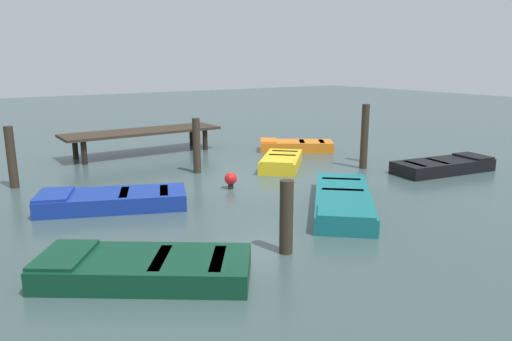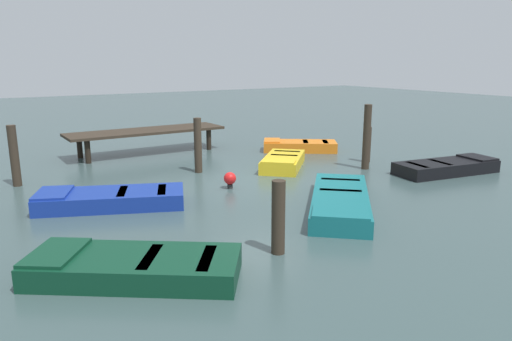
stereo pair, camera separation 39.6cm
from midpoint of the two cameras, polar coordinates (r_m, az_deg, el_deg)
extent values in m
plane|color=#384C4C|center=(14.58, -0.78, -1.34)|extent=(80.00, 80.00, 0.00)
cube|color=#33281E|center=(19.23, -14.03, 4.56)|extent=(6.15, 1.84, 0.10)
cylinder|color=black|center=(20.81, -8.25, 4.12)|extent=(0.20, 0.20, 0.85)
cylinder|color=black|center=(19.77, -6.70, 3.69)|extent=(0.20, 0.20, 0.85)
cylinder|color=black|center=(19.16, -21.42, 2.56)|extent=(0.20, 0.20, 0.85)
cylinder|color=black|center=(18.03, -20.52, 2.02)|extent=(0.20, 0.20, 0.85)
cube|color=#14666B|center=(12.13, 9.45, -3.55)|extent=(3.76, 3.99, 0.40)
cube|color=beige|center=(12.09, 9.48, -2.92)|extent=(3.13, 3.33, 0.04)
cube|color=#14666B|center=(10.53, 9.67, -4.87)|extent=(1.52, 1.49, 0.06)
cube|color=#9B9789|center=(12.38, 9.46, -2.35)|extent=(0.92, 0.85, 0.04)
cube|color=#9B9789|center=(13.48, 9.36, -1.06)|extent=(0.92, 0.85, 0.04)
cube|color=gold|center=(16.48, 2.39, 1.07)|extent=(2.74, 2.79, 0.40)
cube|color=#4C3319|center=(16.45, 2.39, 1.54)|extent=(2.27, 2.31, 0.04)
cube|color=gold|center=(15.41, 1.86, 1.09)|extent=(1.20, 1.18, 0.06)
cube|color=#42301E|center=(16.64, 2.49, 1.82)|extent=(0.82, 0.79, 0.04)
cube|color=#42301E|center=(17.36, 2.82, 2.29)|extent=(0.82, 0.79, 0.04)
cube|color=navy|center=(12.57, -17.59, -3.42)|extent=(3.83, 2.62, 0.40)
cube|color=silver|center=(12.53, -17.63, -2.81)|extent=(3.22, 2.14, 0.04)
cube|color=navy|center=(12.75, -23.92, -2.64)|extent=(1.19, 1.42, 0.06)
cube|color=#A4A49F|center=(12.49, -16.42, -2.58)|extent=(0.59, 1.05, 0.04)
cube|color=#A4A49F|center=(12.43, -11.88, -2.40)|extent=(0.59, 1.05, 0.04)
cube|color=orange|center=(19.52, 4.28, 2.95)|extent=(3.07, 2.63, 0.40)
cube|color=black|center=(19.49, 4.29, 3.36)|extent=(2.57, 2.16, 0.04)
cube|color=orange|center=(19.45, 0.93, 3.64)|extent=(1.13, 1.24, 0.06)
cube|color=black|center=(19.50, 4.93, 3.47)|extent=(0.68, 0.87, 0.04)
cube|color=black|center=(19.57, 7.29, 3.45)|extent=(0.68, 0.87, 0.04)
cube|color=#0C3823|center=(8.50, -14.45, -11.28)|extent=(3.69, 3.18, 0.40)
cube|color=maroon|center=(8.44, -14.51, -10.42)|extent=(3.08, 2.62, 0.04)
cube|color=#0C3823|center=(8.88, -23.23, -9.26)|extent=(1.36, 1.48, 0.06)
cube|color=maroon|center=(8.36, -12.75, -10.26)|extent=(0.79, 1.01, 0.04)
cube|color=maroon|center=(8.17, -6.02, -10.54)|extent=(0.79, 1.01, 0.04)
cube|color=black|center=(16.87, 20.87, 0.48)|extent=(3.63, 1.77, 0.40)
cube|color=gray|center=(16.84, 20.91, 0.95)|extent=(3.07, 1.42, 0.04)
cube|color=black|center=(17.80, 24.01, 1.59)|extent=(0.93, 1.23, 0.06)
cube|color=#776E5D|center=(16.65, 20.29, 1.01)|extent=(0.35, 0.99, 0.04)
cube|color=#776E5D|center=(15.99, 17.85, 0.72)|extent=(0.35, 0.99, 0.04)
cylinder|color=#33281E|center=(9.11, 2.41, -5.61)|extent=(0.26, 0.26, 1.45)
cylinder|color=#33281E|center=(15.69, -7.85, 2.96)|extent=(0.25, 0.25, 1.81)
cylinder|color=#33281E|center=(17.76, 12.27, 3.13)|extent=(0.24, 0.24, 1.29)
cylinder|color=#33281E|center=(15.50, -27.92, 1.41)|extent=(0.25, 0.25, 1.81)
cylinder|color=#33281E|center=(16.53, 12.21, 3.99)|extent=(0.25, 0.25, 2.20)
cylinder|color=#262626|center=(13.81, -3.86, -1.94)|extent=(0.16, 0.16, 0.12)
sphere|color=red|center=(13.75, -3.88, -0.97)|extent=(0.36, 0.36, 0.36)
camera|label=1|loc=(0.20, -90.78, -0.18)|focal=33.36mm
camera|label=2|loc=(0.20, 89.22, 0.18)|focal=33.36mm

